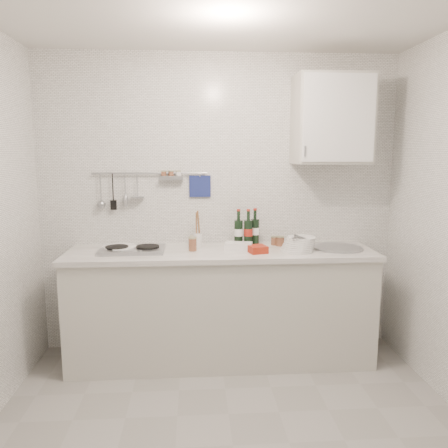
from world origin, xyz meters
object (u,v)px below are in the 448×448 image
object	(u,v)px
wall_cabinet	(332,120)
wine_bottles	(247,228)
plate_stack_hob	(119,248)
utensil_crock	(198,238)
plate_stack_sink	(299,244)

from	to	relation	value
wall_cabinet	wine_bottles	bearing A→B (deg)	177.91
plate_stack_hob	wine_bottles	xyz separation A→B (m)	(1.04, 0.11, 0.14)
wine_bottles	utensil_crock	bearing A→B (deg)	177.82
utensil_crock	plate_stack_hob	bearing A→B (deg)	-168.73
utensil_crock	plate_stack_sink	bearing A→B (deg)	-15.24
wine_bottles	wall_cabinet	bearing A→B (deg)	-2.09
wall_cabinet	plate_stack_sink	bearing A→B (deg)	-148.12
wall_cabinet	wine_bottles	size ratio (longest dim) A/B	2.26
plate_stack_sink	utensil_crock	distance (m)	0.83
wine_bottles	utensil_crock	world-z (taller)	wine_bottles
wall_cabinet	utensil_crock	bearing A→B (deg)	177.88
wall_cabinet	plate_stack_hob	distance (m)	1.99
plate_stack_sink	wall_cabinet	bearing A→B (deg)	31.88
wine_bottles	utensil_crock	xyz separation A→B (m)	(-0.41, 0.02, -0.08)
wall_cabinet	plate_stack_sink	size ratio (longest dim) A/B	2.45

